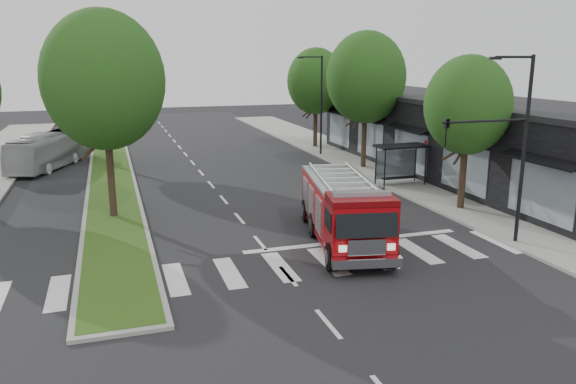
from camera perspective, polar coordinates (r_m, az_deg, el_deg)
ground at (r=24.58m, az=-2.85°, el=-5.20°), size 140.00×140.00×0.00m
sidewalk_right at (r=38.18m, az=11.54°, el=1.46°), size 5.00×80.00×0.15m
median at (r=41.26m, az=-17.53°, el=2.00°), size 3.00×50.00×0.15m
storefront_row at (r=40.15m, az=17.35°, el=5.22°), size 8.00×30.00×5.00m
bus_shelter at (r=35.60m, az=11.30°, el=3.83°), size 3.20×1.60×2.61m
tree_right_near at (r=30.17m, az=17.80°, el=8.38°), size 4.40×4.40×8.05m
tree_right_mid at (r=40.48m, az=7.92°, el=11.44°), size 5.60×5.60×9.72m
tree_right_far at (r=49.71m, az=2.84°, el=11.17°), size 5.00×5.00×8.73m
tree_median_near at (r=28.53m, az=-18.21°, el=10.72°), size 5.80×5.80×10.16m
tree_median_far at (r=42.53m, az=-18.19°, el=11.00°), size 5.60×5.60×9.72m
streetlight_right_near at (r=24.77m, az=21.41°, el=5.13°), size 4.08×0.22×8.00m
streetlight_right_far at (r=45.65m, az=3.23°, el=9.25°), size 2.11×0.20×8.00m
fire_engine at (r=24.43m, az=5.68°, el=-1.85°), size 4.19×8.95×2.99m
city_bus at (r=44.51m, az=-23.05°, el=3.95°), size 5.40×9.50×2.60m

